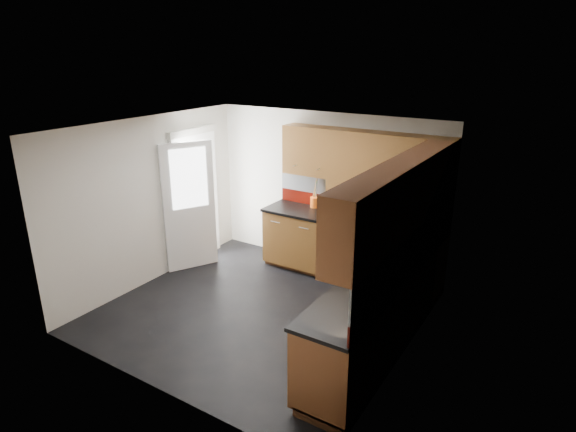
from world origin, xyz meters
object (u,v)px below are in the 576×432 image
Objects in this scene: utensil_pot at (315,201)px; toaster at (428,224)px; gas_hob at (343,218)px; food_processor at (395,249)px.

utensil_pot is 1.79m from toaster.
toaster is (1.19, 0.14, 0.08)m from gas_hob.
food_processor is at bearing -35.61° from utensil_pot.
gas_hob is 1.71× the size of toaster.
toaster is at bearing -3.09° from utensil_pot.
utensil_pot is at bearing 158.85° from gas_hob.
food_processor is (-0.03, -1.16, 0.05)m from toaster.
utensil_pot reaches higher than food_processor.
food_processor is at bearing -91.61° from toaster.
toaster reaches higher than gas_hob.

